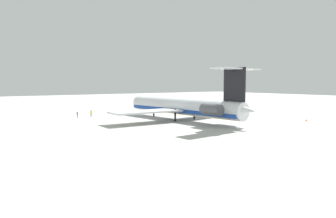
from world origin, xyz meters
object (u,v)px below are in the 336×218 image
Objects in this scene: main_jetliner at (185,107)px; safety_cone_nose at (306,120)px; ground_crew_near_nose at (77,114)px; ground_crew_near_tail at (188,106)px; safety_cone_wingtip at (183,108)px; ground_crew_portside at (91,112)px.

safety_cone_nose is at bearing -133.29° from main_jetliner.
ground_crew_near_nose is 40.19m from ground_crew_near_tail.
ground_crew_near_nose is 38.87m from safety_cone_wingtip.
ground_crew_near_tail is at bearing 116.21° from ground_crew_portside.
ground_crew_near_nose is at bearing 98.92° from safety_cone_wingtip.
safety_cone_wingtip is at bearing 117.62° from ground_crew_portside.
safety_cone_nose is at bearing 64.42° from ground_crew_portside.
ground_crew_near_nose is at bearing 40.90° from main_jetliner.
ground_crew_near_tail is 3.11× the size of safety_cone_wingtip.
ground_crew_near_tail reaches higher than safety_cone_nose.
main_jetliner is 74.96× the size of safety_cone_nose.
safety_cone_wingtip is (4.67, -34.23, -0.85)m from ground_crew_portside.
ground_crew_near_nose is 3.13× the size of safety_cone_nose.
ground_crew_portside is at bearing 97.77° from safety_cone_wingtip.
ground_crew_near_nose is 4.37m from ground_crew_portside.
main_jetliner reaches higher than safety_cone_wingtip.
safety_cone_nose and safety_cone_wingtip have the same top height.
ground_crew_near_nose is (19.05, 19.50, -2.18)m from main_jetliner.
safety_cone_wingtip is (0.70, 1.45, -0.81)m from ground_crew_near_tail.
ground_crew_portside is 3.24× the size of safety_cone_nose.
ground_crew_near_tail is 3.11× the size of safety_cone_nose.
safety_cone_nose is (-36.65, -41.60, -0.82)m from ground_crew_near_nose.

